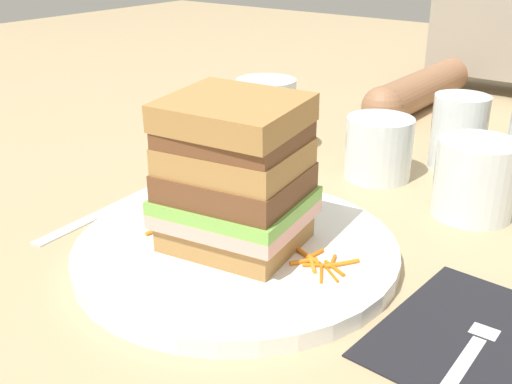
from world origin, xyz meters
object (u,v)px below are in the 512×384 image
Objects in this scene: empty_tumbler_0 at (459,132)px; empty_tumbler_2 at (266,116)px; fork at (470,350)px; knife at (107,210)px; main_plate at (236,250)px; juice_glass at (475,181)px; sandwich at (235,175)px; napkin_dark at (480,338)px; empty_tumbler_1 at (379,148)px.

empty_tumbler_2 reaches higher than empty_tumbler_0.
empty_tumbler_0 is (-0.15, 0.36, 0.04)m from fork.
knife is 0.26m from empty_tumbler_2.
juice_glass is (0.14, 0.22, 0.03)m from main_plate.
napkin_dark is (0.22, 0.01, -0.08)m from sandwich.
main_plate reaches higher than fork.
fork is 0.46m from empty_tumbler_2.
empty_tumbler_2 is (-0.37, 0.26, 0.04)m from fork.
napkin_dark is at bearing 2.33° from knife.
empty_tumbler_2 is at bearing 121.09° from sandwich.
knife is 2.20× the size of empty_tumbler_0.
sandwich is 0.30m from empty_tumbler_2.
empty_tumbler_1 is (-0.21, 0.25, 0.04)m from napkin_dark.
main_plate is 0.26m from empty_tumbler_1.
juice_glass is (-0.08, 0.23, 0.03)m from fork.
juice_glass is at bearing -5.67° from empty_tumbler_2.
knife is at bearing -143.91° from juice_glass.
fork is 0.83× the size of knife.
empty_tumbler_1 is (0.01, 0.26, 0.03)m from main_plate.
empty_tumbler_1 is (-0.13, 0.04, -0.00)m from juice_glass.
knife is (-0.17, -0.00, -0.08)m from sandwich.
napkin_dark and knife have the same top height.
knife is (-0.17, -0.00, -0.01)m from main_plate.
sandwich reaches higher than knife.
empty_tumbler_1 is at bearing 87.97° from sandwich.
knife is at bearing -124.81° from empty_tumbler_1.
juice_glass reaches higher than fork.
napkin_dark is 1.99× the size of juice_glass.
sandwich is at bearing 177.40° from fork.
sandwich is 1.65× the size of juice_glass.
napkin_dark is 0.99× the size of fork.
empty_tumbler_2 is at bearing 144.91° from fork.
empty_tumbler_1 is at bearing 2.72° from empty_tumbler_2.
empty_tumbler_0 is 0.11m from empty_tumbler_1.
knife is at bearing -94.92° from empty_tumbler_2.
napkin_dark is 0.02m from fork.
sandwich reaches higher than fork.
empty_tumbler_2 reaches higher than empty_tumbler_1.
sandwich is at bearing -101.44° from empty_tumbler_0.
sandwich reaches higher than empty_tumbler_0.
fork is at bearing -2.70° from main_plate.
empty_tumbler_0 is at bearing 117.31° from juice_glass.
main_plate is 3.22× the size of empty_tumbler_0.
empty_tumbler_1 reaches higher than fork.
empty_tumbler_0 is (0.24, 0.35, 0.04)m from knife.
empty_tumbler_1 is (0.01, 0.26, -0.04)m from sandwich.
sandwich is 0.68× the size of knife.
sandwich reaches higher than napkin_dark.
fork is at bearing -35.09° from empty_tumbler_2.
empty_tumbler_1 is at bearing -123.94° from empty_tumbler_0.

